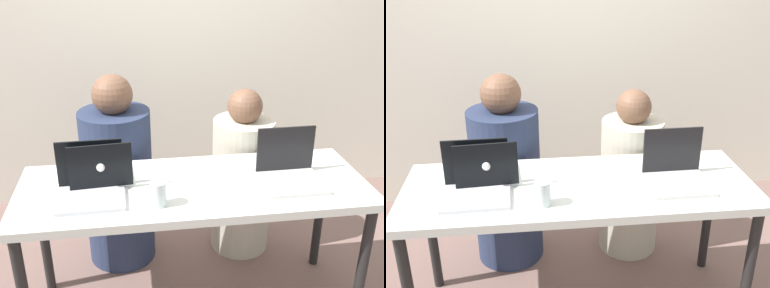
{
  "view_description": "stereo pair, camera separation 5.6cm",
  "coord_description": "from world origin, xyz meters",
  "views": [
    {
      "loc": [
        -0.27,
        -1.84,
        1.74
      ],
      "look_at": [
        0.0,
        0.06,
        0.92
      ],
      "focal_mm": 42.0,
      "sensor_mm": 36.0,
      "label": 1
    },
    {
      "loc": [
        -0.22,
        -1.85,
        1.74
      ],
      "look_at": [
        0.0,
        0.06,
        0.92
      ],
      "focal_mm": 42.0,
      "sensor_mm": 36.0,
      "label": 2
    }
  ],
  "objects": [
    {
      "name": "back_wall",
      "position": [
        0.0,
        1.29,
        1.28
      ],
      "size": [
        4.5,
        0.1,
        2.57
      ],
      "primitive_type": "cube",
      "color": "white",
      "rests_on": "ground"
    },
    {
      "name": "person_on_right",
      "position": [
        0.37,
        0.51,
        0.46
      ],
      "size": [
        0.45,
        0.45,
        1.03
      ],
      "rotation": [
        0.0,
        0.0,
        3.42
      ],
      "color": "#BCB6A3",
      "rests_on": "ground"
    },
    {
      "name": "water_glass_left",
      "position": [
        -0.18,
        -0.17,
        0.78
      ],
      "size": [
        0.07,
        0.07,
        0.11
      ],
      "color": "silver",
      "rests_on": "desk"
    },
    {
      "name": "laptop_back_left",
      "position": [
        -0.43,
        0.08,
        0.78
      ],
      "size": [
        0.3,
        0.28,
        0.23
      ],
      "rotation": [
        0.0,
        0.0,
        3.22
      ],
      "color": "silver",
      "rests_on": "desk"
    },
    {
      "name": "person_on_left",
      "position": [
        -0.37,
        0.51,
        0.51
      ],
      "size": [
        0.49,
        0.49,
        1.14
      ],
      "rotation": [
        0.0,
        0.0,
        3.41
      ],
      "color": "#27314F",
      "rests_on": "ground"
    },
    {
      "name": "desk",
      "position": [
        0.0,
        0.0,
        0.66
      ],
      "size": [
        1.64,
        0.61,
        0.74
      ],
      "color": "silver",
      "rests_on": "ground"
    },
    {
      "name": "laptop_front_left",
      "position": [
        -0.47,
        -0.04,
        0.79
      ],
      "size": [
        0.3,
        0.28,
        0.23
      ],
      "rotation": [
        0.0,
        0.0,
        0.03
      ],
      "color": "silver",
      "rests_on": "desk"
    },
    {
      "name": "laptop_front_right",
      "position": [
        0.46,
        -0.03,
        0.79
      ],
      "size": [
        0.29,
        0.29,
        0.24
      ],
      "rotation": [
        0.0,
        0.0,
        0.01
      ],
      "color": "silver",
      "rests_on": "desk"
    }
  ]
}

